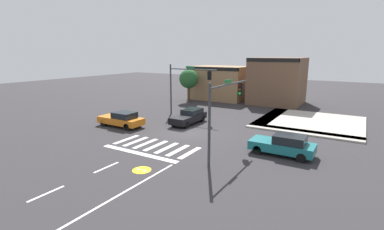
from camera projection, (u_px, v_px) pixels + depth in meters
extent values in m
plane|color=#302D30|center=(187.00, 132.00, 25.77)|extent=(120.00, 120.00, 0.00)
cube|color=silver|center=(126.00, 139.00, 23.59)|extent=(0.40, 2.80, 0.01)
cube|color=silver|center=(136.00, 141.00, 23.06)|extent=(0.40, 2.80, 0.01)
cube|color=silver|center=(146.00, 143.00, 22.54)|extent=(0.40, 2.80, 0.01)
cube|color=silver|center=(156.00, 146.00, 22.01)|extent=(0.40, 2.80, 0.01)
cube|color=silver|center=(167.00, 148.00, 21.48)|extent=(0.40, 2.80, 0.01)
cube|color=silver|center=(178.00, 150.00, 20.96)|extent=(0.40, 2.80, 0.01)
cube|color=silver|center=(190.00, 153.00, 20.43)|extent=(0.40, 2.80, 0.01)
cube|color=white|center=(139.00, 153.00, 20.34)|extent=(6.80, 0.50, 0.01)
cube|color=white|center=(106.00, 167.00, 17.83)|extent=(0.16, 2.00, 0.01)
cube|color=white|center=(46.00, 194.00, 14.49)|extent=(0.16, 2.00, 0.01)
cylinder|color=yellow|center=(142.00, 170.00, 17.42)|extent=(1.18, 1.18, 0.01)
cylinder|color=white|center=(138.00, 169.00, 17.56)|extent=(0.19, 0.19, 0.00)
cylinder|color=white|center=(145.00, 171.00, 17.29)|extent=(0.19, 0.19, 0.00)
cube|color=white|center=(142.00, 170.00, 17.42)|extent=(0.53, 0.05, 0.00)
cube|color=#B2AA9E|center=(301.00, 132.00, 25.53)|extent=(10.00, 1.60, 0.15)
cube|color=#B2AA9E|center=(270.00, 117.00, 31.67)|extent=(1.60, 10.00, 0.15)
cube|color=#B2AA9E|center=(310.00, 121.00, 29.54)|extent=(10.00, 10.00, 0.15)
cube|color=#93704C|center=(220.00, 83.00, 44.04)|extent=(8.27, 5.97, 5.08)
cube|color=black|center=(212.00, 69.00, 41.23)|extent=(8.27, 0.50, 0.50)
cube|color=brown|center=(277.00, 81.00, 39.89)|extent=(6.84, 6.96, 6.44)
cube|color=black|center=(272.00, 60.00, 36.51)|extent=(6.84, 0.50, 0.50)
cylinder|color=#383A3D|center=(171.00, 89.00, 33.06)|extent=(0.18, 0.18, 5.81)
cylinder|color=#383A3D|center=(192.00, 69.00, 31.05)|extent=(5.91, 0.12, 0.12)
cube|color=black|center=(210.00, 75.00, 30.09)|extent=(0.32, 0.32, 0.95)
sphere|color=#470A0A|center=(208.00, 73.00, 30.11)|extent=(0.22, 0.22, 0.22)
sphere|color=#4C330C|center=(208.00, 75.00, 30.18)|extent=(0.22, 0.22, 0.22)
sphere|color=#1ED833|center=(208.00, 78.00, 30.24)|extent=(0.22, 0.22, 0.22)
cube|color=#197233|center=(190.00, 67.00, 31.15)|extent=(1.10, 0.03, 0.24)
cylinder|color=#383A3D|center=(209.00, 126.00, 17.49)|extent=(0.18, 0.18, 5.31)
cylinder|color=#383A3D|center=(230.00, 84.00, 19.46)|extent=(0.12, 5.91, 0.12)
cube|color=black|center=(241.00, 89.00, 21.29)|extent=(0.32, 0.32, 0.95)
sphere|color=#470A0A|center=(240.00, 86.00, 21.09)|extent=(0.22, 0.22, 0.22)
sphere|color=#4C330C|center=(240.00, 89.00, 21.15)|extent=(0.22, 0.22, 0.22)
sphere|color=#1ED833|center=(240.00, 93.00, 21.22)|extent=(0.22, 0.22, 0.22)
cube|color=#197233|center=(228.00, 81.00, 19.17)|extent=(0.03, 1.10, 0.24)
cube|color=orange|center=(121.00, 120.00, 27.68)|extent=(4.68, 1.87, 0.62)
cube|color=black|center=(124.00, 115.00, 27.28)|extent=(2.05, 1.65, 0.57)
cylinder|color=black|center=(103.00, 123.00, 27.85)|extent=(0.67, 0.22, 0.67)
cylinder|color=black|center=(116.00, 119.00, 29.23)|extent=(0.67, 0.22, 0.67)
cylinder|color=black|center=(127.00, 127.00, 26.24)|extent=(0.67, 0.22, 0.67)
cylinder|color=black|center=(139.00, 123.00, 27.62)|extent=(0.67, 0.22, 0.67)
cube|color=#196B70|center=(282.00, 146.00, 19.98)|extent=(4.39, 1.90, 0.63)
cube|color=black|center=(290.00, 139.00, 19.58)|extent=(2.08, 1.68, 0.59)
cylinder|color=black|center=(257.00, 150.00, 20.09)|extent=(0.65, 0.22, 0.65)
cylinder|color=black|center=(264.00, 144.00, 21.50)|extent=(0.65, 0.22, 0.65)
cylinder|color=black|center=(301.00, 158.00, 18.58)|extent=(0.65, 0.22, 0.65)
cylinder|color=black|center=(306.00, 150.00, 19.98)|extent=(0.65, 0.22, 0.65)
cube|color=black|center=(188.00, 118.00, 28.67)|extent=(1.74, 4.65, 0.66)
cube|color=black|center=(192.00, 111.00, 29.16)|extent=(1.53, 2.18, 0.48)
cylinder|color=black|center=(186.00, 125.00, 27.03)|extent=(0.22, 0.67, 0.67)
cylinder|color=black|center=(173.00, 123.00, 27.80)|extent=(0.22, 0.67, 0.67)
cylinder|color=black|center=(203.00, 119.00, 29.67)|extent=(0.22, 0.67, 0.67)
cylinder|color=black|center=(190.00, 117.00, 30.44)|extent=(0.22, 0.67, 0.67)
cylinder|color=#4C3823|center=(189.00, 92.00, 41.46)|extent=(0.36, 0.36, 2.80)
sphere|color=#235628|center=(189.00, 79.00, 41.03)|extent=(2.76, 2.76, 2.76)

